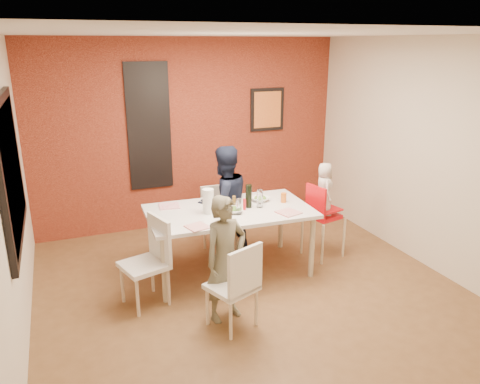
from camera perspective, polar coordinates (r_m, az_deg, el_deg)
name	(u,v)px	position (r m, az deg, el deg)	size (l,w,h in m)	color
ground	(250,290)	(5.30, 1.22, -11.80)	(4.50, 4.50, 0.00)	brown
ceiling	(252,33)	(4.61, 1.45, 18.79)	(4.50, 4.50, 0.02)	silver
wall_back	(190,134)	(6.86, -6.07, 7.02)	(4.50, 0.02, 2.70)	beige
wall_front	(397,265)	(2.97, 18.65, -8.46)	(4.50, 0.02, 2.70)	beige
wall_left	(8,198)	(4.45, -26.41, -0.68)	(0.02, 4.50, 2.70)	beige
wall_right	(425,154)	(6.01, 21.57, 4.33)	(0.02, 4.50, 2.70)	beige
brick_accent_wall	(191,134)	(6.84, -6.02, 7.00)	(4.50, 0.02, 2.70)	maroon
picture_window_frame	(10,170)	(4.59, -26.22, 2.47)	(0.05, 1.70, 1.30)	black
picture_window_pane	(12,169)	(4.59, -26.03, 2.49)	(0.02, 1.55, 1.15)	black
glassblock_strip	(149,127)	(6.67, -11.03, 7.80)	(0.55, 0.03, 1.70)	silver
glassblock_surround	(149,127)	(6.66, -11.03, 7.79)	(0.60, 0.03, 1.76)	black
art_print_frame	(267,110)	(7.19, 3.33, 10.00)	(0.54, 0.03, 0.64)	black
art_print_canvas	(268,110)	(7.17, 3.38, 9.99)	(0.44, 0.01, 0.54)	orange
dining_table	(229,215)	(5.41, -1.30, -2.85)	(1.92, 1.12, 0.78)	silver
chair_near	(237,283)	(4.42, -0.33, -11.00)	(0.53, 0.53, 0.88)	white
chair_far	(218,215)	(6.08, -2.67, -2.85)	(0.40, 0.40, 0.86)	silver
chair_left	(151,256)	(4.94, -10.83, -7.71)	(0.53, 0.53, 0.93)	silver
high_chair	(322,214)	(5.93, 9.91, -2.62)	(0.48, 0.48, 0.96)	red
child_near	(226,259)	(4.54, -1.75, -8.16)	(0.46, 0.30, 1.27)	brown
child_far	(224,203)	(5.78, -1.95, -1.38)	(0.70, 0.55, 1.44)	black
toddler	(324,189)	(5.85, 10.22, 0.37)	(0.32, 0.21, 0.66)	beige
plate_near_left	(198,227)	(4.90, -5.19, -4.24)	(0.22, 0.22, 0.01)	white
plate_far_mid	(223,200)	(5.70, -2.12, -0.98)	(0.22, 0.22, 0.01)	white
plate_near_right	(289,212)	(5.31, 5.95, -2.49)	(0.23, 0.23, 0.01)	white
plate_far_left	(169,206)	(5.55, -8.60, -1.68)	(0.24, 0.24, 0.01)	white
salad_bowl_a	(234,210)	(5.29, -0.73, -2.27)	(0.20, 0.20, 0.05)	white
salad_bowl_b	(260,199)	(5.67, 2.48, -0.85)	(0.22, 0.22, 0.05)	white
wine_bottle	(249,196)	(5.41, 1.07, -0.51)	(0.07, 0.07, 0.28)	black
wine_glass_a	(239,207)	(5.21, -0.14, -1.81)	(0.06, 0.06, 0.18)	silver
wine_glass_b	(260,199)	(5.44, 2.43, -0.80)	(0.07, 0.07, 0.21)	white
paper_towel_roll	(208,201)	(5.24, -3.90, -1.13)	(0.13, 0.13, 0.28)	white
condiment_red	(244,204)	(5.36, 0.54, -1.51)	(0.03, 0.03, 0.13)	red
condiment_green	(247,201)	(5.47, 0.83, -1.12)	(0.03, 0.03, 0.13)	#357025
condiment_brown	(234,202)	(5.40, -0.73, -1.26)	(0.04, 0.04, 0.15)	brown
sippy_cup	(284,198)	(5.64, 5.34, -0.69)	(0.07, 0.07, 0.12)	orange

